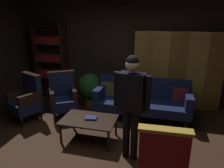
{
  "coord_description": "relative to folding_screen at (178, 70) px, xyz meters",
  "views": [
    {
      "loc": [
        0.98,
        -2.97,
        2.2
      ],
      "look_at": [
        0.0,
        0.8,
        0.95
      ],
      "focal_mm": 33.1,
      "sensor_mm": 36.0,
      "label": 1
    }
  ],
  "objects": [
    {
      "name": "armchair_gilt_accent",
      "position": [
        -0.26,
        -2.94,
        -0.5
      ],
      "size": [
        0.61,
        0.6,
        1.04
      ],
      "color": "#B78E33",
      "rests_on": "ground_plane"
    },
    {
      "name": "folding_screen",
      "position": [
        0.0,
        0.0,
        0.0
      ],
      "size": [
        2.16,
        0.21,
        1.9
      ],
      "color": "olive",
      "rests_on": "ground_plane"
    },
    {
      "name": "book_navy_cloth",
      "position": [
        -1.56,
        -1.96,
        -0.55
      ],
      "size": [
        0.24,
        0.19,
        0.03
      ],
      "primitive_type": "cube",
      "rotation": [
        0.0,
        0.0,
        0.18
      ],
      "color": "navy",
      "rests_on": "coffee_table"
    },
    {
      "name": "armchair_wing_left",
      "position": [
        -3.21,
        -1.56,
        -0.5
      ],
      "size": [
        0.76,
        0.76,
        1.04
      ],
      "color": "black",
      "rests_on": "ground_plane"
    },
    {
      "name": "bookshelf",
      "position": [
        -3.45,
        -0.02,
        0.08
      ],
      "size": [
        0.9,
        0.32,
        2.05
      ],
      "color": "black",
      "rests_on": "ground_plane"
    },
    {
      "name": "standing_figure",
      "position": [
        -0.77,
        -2.31,
        0.04
      ],
      "size": [
        0.58,
        0.29,
        1.7
      ],
      "color": "black",
      "rests_on": "ground_plane"
    },
    {
      "name": "velvet_couch",
      "position": [
        -0.75,
        -0.77,
        -0.53
      ],
      "size": [
        2.12,
        0.78,
        0.88
      ],
      "color": "black",
      "rests_on": "ground_plane"
    },
    {
      "name": "ground_plane",
      "position": [
        -1.3,
        -2.22,
        -0.99
      ],
      "size": [
        10.0,
        10.0,
        0.0
      ],
      "primitive_type": "plane",
      "color": "#331E11"
    },
    {
      "name": "coffee_table",
      "position": [
        -1.6,
        -1.98,
        -0.61
      ],
      "size": [
        1.0,
        0.64,
        0.42
      ],
      "color": "black",
      "rests_on": "ground_plane"
    },
    {
      "name": "potted_plant",
      "position": [
        -2.1,
        -0.55,
        -0.47
      ],
      "size": [
        0.59,
        0.59,
        0.89
      ],
      "color": "brown",
      "rests_on": "ground_plane"
    },
    {
      "name": "armchair_wing_right",
      "position": [
        -2.52,
        -1.19,
        -0.5
      ],
      "size": [
        0.8,
        0.8,
        1.04
      ],
      "color": "black",
      "rests_on": "ground_plane"
    },
    {
      "name": "back_wall",
      "position": [
        -1.3,
        0.23,
        0.41
      ],
      "size": [
        7.2,
        0.1,
        2.8
      ],
      "primitive_type": "cube",
      "color": "black",
      "rests_on": "ground_plane"
    }
  ]
}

